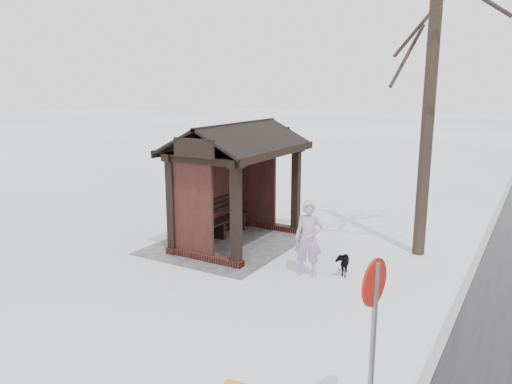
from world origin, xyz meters
The scene contains 7 objects.
ground centered at (0.00, 0.00, 0.00)m, with size 120.00×120.00×0.00m, color white.
kerb centered at (0.00, 5.50, 0.01)m, with size 120.00×0.15×0.06m, color gray.
trampled_patch centered at (0.00, -0.20, 0.01)m, with size 4.20×3.20×0.02m, color gray.
bus_shelter centered at (0.00, -0.16, 2.17)m, with size 3.60×2.40×3.09m.
pedestrian centered at (1.12, 2.47, 0.82)m, with size 0.60×0.39×1.64m, color #AB9CB7.
dog centered at (0.68, 3.08, 0.26)m, with size 0.28×0.63×0.53m, color black.
road_sign centered at (5.26, 5.13, 1.58)m, with size 0.55×0.13×2.17m.
Camera 1 is at (10.38, 6.60, 4.05)m, focal length 35.00 mm.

